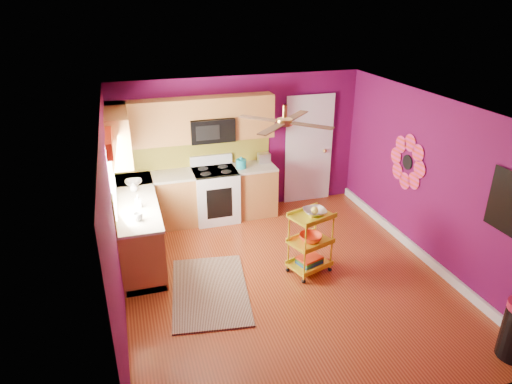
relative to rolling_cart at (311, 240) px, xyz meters
name	(u,v)px	position (x,y,z in m)	size (l,w,h in m)	color
ground	(285,279)	(-0.40, -0.08, -0.54)	(5.00, 5.00, 0.00)	maroon
room_envelope	(291,174)	(-0.38, -0.08, 1.09)	(4.54, 5.04, 2.52)	#5C0A43
lower_cabinets	(174,211)	(-1.75, 1.74, -0.10)	(2.81, 2.31, 0.94)	#975C29
electric_range	(215,194)	(-0.95, 2.09, -0.06)	(0.76, 0.66, 1.13)	white
upper_cabinetry	(171,126)	(-1.65, 2.09, 1.26)	(2.80, 2.30, 1.26)	#975C29
left_window	(110,157)	(-2.62, 0.97, 1.20)	(0.08, 1.35, 1.08)	white
panel_door	(309,151)	(0.95, 2.39, 0.49)	(0.95, 0.11, 2.15)	white
right_wall_art	(447,178)	(1.82, -0.42, 0.90)	(0.04, 2.74, 1.04)	black
ceiling_fan	(285,121)	(-0.40, 0.12, 1.75)	(1.01, 1.01, 0.26)	#BF8C3F
shag_rug	(210,290)	(-1.51, -0.06, -0.53)	(1.02, 1.67, 0.02)	black
rolling_cart	(311,240)	(0.00, 0.00, 0.00)	(0.69, 0.59, 1.05)	yellow
teal_kettle	(241,163)	(-0.47, 2.08, 0.48)	(0.18, 0.18, 0.21)	teal
toaster	(264,158)	(0.00, 2.22, 0.49)	(0.22, 0.15, 0.18)	beige
soap_bottle_a	(138,201)	(-2.33, 0.96, 0.50)	(0.09, 0.09, 0.19)	#EA3F72
soap_bottle_b	(134,187)	(-2.36, 1.56, 0.48)	(0.12, 0.12, 0.15)	white
counter_dish	(133,182)	(-2.35, 1.86, 0.43)	(0.27, 0.27, 0.07)	white
counter_cup	(138,217)	(-2.36, 0.54, 0.45)	(0.14, 0.14, 0.11)	white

